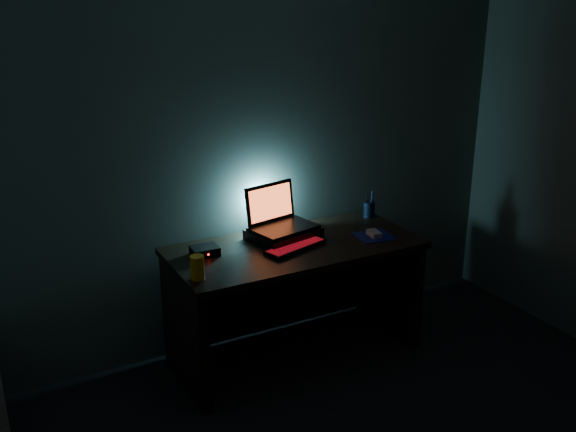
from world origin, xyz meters
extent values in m
cube|color=#404944|center=(0.00, 2.00, 1.25)|extent=(3.50, 0.00, 2.50)
cube|color=black|center=(0.00, 1.62, 0.73)|extent=(1.50, 0.70, 0.04)
cube|color=black|center=(-0.71, 1.62, 0.35)|extent=(0.06, 0.64, 0.71)
cube|color=black|center=(0.71, 1.62, 0.35)|extent=(0.06, 0.64, 0.71)
cube|color=black|center=(0.00, 1.95, 0.35)|extent=(1.38, 0.02, 0.65)
cube|color=black|center=(-0.01, 1.75, 0.78)|extent=(0.45, 0.38, 0.06)
cube|color=black|center=(-0.01, 1.75, 0.82)|extent=(0.43, 0.34, 0.02)
cube|color=black|center=(-0.04, 1.88, 0.95)|extent=(0.36, 0.12, 0.24)
cube|color=#E54818|center=(-0.03, 1.87, 0.95)|extent=(0.32, 0.10, 0.20)
cube|color=black|center=(-0.03, 1.56, 0.76)|extent=(0.42, 0.23, 0.02)
cube|color=red|center=(-0.03, 1.56, 0.77)|extent=(0.39, 0.21, 0.00)
cube|color=#0B104F|center=(0.50, 1.51, 0.75)|extent=(0.24, 0.23, 0.00)
cube|color=gray|center=(0.50, 1.51, 0.77)|extent=(0.07, 0.11, 0.03)
cylinder|color=black|center=(0.68, 1.83, 0.80)|extent=(0.09, 0.09, 0.11)
cylinder|color=orange|center=(-0.68, 1.44, 0.81)|extent=(0.09, 0.09, 0.13)
cube|color=black|center=(-0.53, 1.73, 0.78)|extent=(0.16, 0.13, 0.05)
sphere|color=#FF0C07|center=(-0.53, 1.67, 0.78)|extent=(0.01, 0.01, 0.01)
camera|label=1|loc=(-1.71, -1.49, 2.17)|focal=40.00mm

